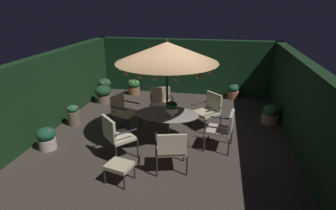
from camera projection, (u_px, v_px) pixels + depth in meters
ground_plane at (165, 137)px, 7.23m from camera, size 6.89×7.98×0.02m
hedge_backdrop_rear at (185, 67)px, 10.38m from camera, size 6.89×0.30×2.04m
hedge_backdrop_left at (47, 93)px, 7.43m from camera, size 0.30×7.98×2.04m
hedge_backdrop_right at (305, 109)px, 6.29m from camera, size 0.30×7.98×2.04m
patio_dining_table at (167, 119)px, 6.87m from camera, size 1.60×1.09×0.73m
patio_umbrella at (167, 52)px, 6.27m from camera, size 2.41×2.41×2.57m
centerpiece_planter at (172, 107)px, 6.56m from camera, size 0.31×0.31×0.41m
patio_chair_north at (171, 148)px, 5.57m from camera, size 0.76×0.71×0.94m
patio_chair_northeast at (223, 128)px, 6.45m from camera, size 0.69×0.69×0.96m
patio_chair_east at (209, 109)px, 7.63m from camera, size 0.87×0.87×0.97m
patio_chair_southeast at (161, 101)px, 8.19m from camera, size 0.79×0.74×0.94m
patio_chair_south at (123, 109)px, 7.52m from camera, size 0.75×0.73×0.96m
patio_chair_southwest at (116, 134)px, 6.09m from camera, size 0.85×0.85×1.00m
ottoman_footrest at (119, 166)px, 5.32m from camera, size 0.56×0.51×0.40m
potted_plant_back_left at (233, 92)px, 9.96m from camera, size 0.42×0.42×0.52m
potted_plant_back_center at (105, 86)px, 10.32m from camera, size 0.49×0.49×0.63m
potted_plant_left_near at (74, 115)px, 7.82m from camera, size 0.34×0.33×0.60m
potted_plant_back_right at (47, 138)px, 6.54m from camera, size 0.45×0.45×0.55m
potted_plant_right_near at (271, 114)px, 7.96m from camera, size 0.48×0.48×0.56m
potted_plant_left_far at (103, 93)px, 9.58m from camera, size 0.55×0.55×0.61m
potted_plant_front_corner at (134, 87)px, 10.42m from camera, size 0.46×0.46×0.57m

